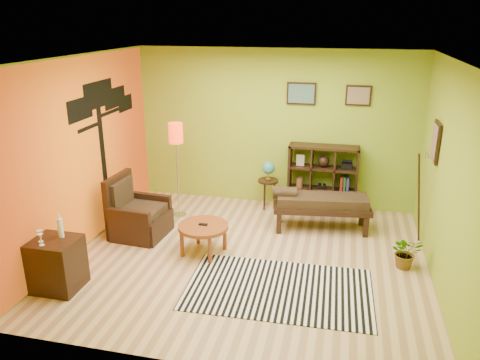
% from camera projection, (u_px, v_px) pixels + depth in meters
% --- Properties ---
extents(ground, '(5.00, 5.00, 0.00)m').
position_uv_depth(ground, '(248.00, 259.00, 6.73)').
color(ground, tan).
rests_on(ground, ground).
extents(room_shell, '(5.04, 4.54, 2.82)m').
position_uv_depth(room_shell, '(242.00, 136.00, 6.17)').
color(room_shell, '#86A426').
rests_on(room_shell, ground).
extents(zebra_rug, '(2.39, 1.47, 0.01)m').
position_uv_depth(zebra_rug, '(279.00, 289.00, 5.98)').
color(zebra_rug, white).
rests_on(zebra_rug, ground).
extents(coffee_table, '(0.73, 0.73, 0.47)m').
position_uv_depth(coffee_table, '(203.00, 229.00, 6.77)').
color(coffee_table, brown).
rests_on(coffee_table, ground).
extents(armchair, '(0.85, 0.86, 0.97)m').
position_uv_depth(armchair, '(137.00, 217.00, 7.40)').
color(armchair, black).
rests_on(armchair, ground).
extents(side_cabinet, '(0.57, 0.52, 0.99)m').
position_uv_depth(side_cabinet, '(57.00, 264.00, 5.91)').
color(side_cabinet, black).
rests_on(side_cabinet, ground).
extents(floor_lamp, '(0.25, 0.25, 1.65)m').
position_uv_depth(floor_lamp, '(176.00, 142.00, 7.74)').
color(floor_lamp, silver).
rests_on(floor_lamp, ground).
extents(globe_table, '(0.36, 0.36, 0.88)m').
position_uv_depth(globe_table, '(268.00, 173.00, 8.29)').
color(globe_table, black).
rests_on(globe_table, ground).
extents(cube_shelf, '(1.20, 0.35, 1.20)m').
position_uv_depth(cube_shelf, '(323.00, 179.00, 8.21)').
color(cube_shelf, black).
rests_on(cube_shelf, ground).
extents(bench, '(1.60, 0.75, 0.72)m').
position_uv_depth(bench, '(319.00, 203.00, 7.53)').
color(bench, black).
rests_on(bench, ground).
extents(potted_plant, '(0.49, 0.53, 0.36)m').
position_uv_depth(potted_plant, '(405.00, 255.00, 6.45)').
color(potted_plant, '#26661E').
rests_on(potted_plant, ground).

